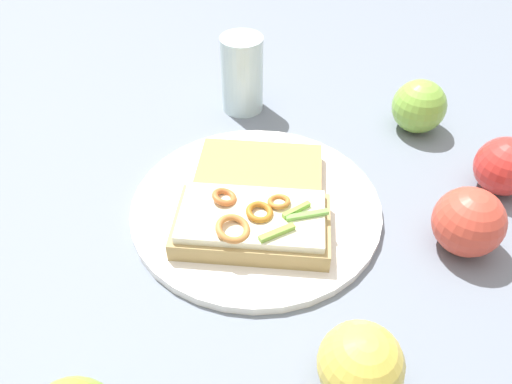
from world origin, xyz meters
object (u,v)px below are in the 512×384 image
Objects in this scene: bread_slice_side at (260,171)px; apple_3 at (360,364)px; plate at (256,207)px; apple_2 at (505,166)px; drinking_glass at (242,74)px; sandwich at (252,223)px; apple_4 at (419,106)px; apple_0 at (469,222)px.

apple_3 reaches higher than bread_slice_side.
plate is 0.05m from bread_slice_side.
apple_2 is 0.64× the size of drinking_glass.
plate is 4.12× the size of apple_2.
bread_slice_side is 0.30m from apple_3.
plate is at bearing 90.32° from bread_slice_side.
plate is 0.25m from apple_3.
apple_4 is (-0.19, -0.28, 0.01)m from sandwich.
plate is 1.96× the size of bread_slice_side.
apple_2 is at bearing 162.78° from drinking_glass.
plate is at bearing 48.82° from apple_4.
bread_slice_side is at bearing -90.02° from sandwich.
bread_slice_side is (0.01, -0.10, -0.01)m from sandwich.
drinking_glass is (0.32, -0.23, 0.02)m from apple_0.
apple_0 is 1.04× the size of apple_3.
apple_0 is (-0.26, 0.06, 0.02)m from bread_slice_side.
apple_3 is (-0.15, 0.26, 0.02)m from bread_slice_side.
sandwich is 1.61× the size of drinking_glass.
bread_slice_side is 0.32m from apple_2.
drinking_glass reaches higher than apple_3.
plate is 3.97× the size of apple_4.
bread_slice_side is 0.19m from drinking_glass.
apple_4 reaches higher than sandwich.
sandwich is 0.34m from apple_2.
plate is 0.25m from apple_0.
apple_3 reaches higher than sandwich.
sandwich reaches higher than bread_slice_side.
sandwich is 0.25m from apple_0.
apple_0 is 0.68× the size of drinking_glass.
apple_0 is at bearing -118.13° from apple_3.
bread_slice_side is at bearing 40.78° from apple_4.
bread_slice_side is 0.26m from apple_0.
plate is at bearing -1.50° from apple_0.
plate is 0.06m from sandwich.
apple_4 is (-0.20, -0.23, 0.03)m from plate.
apple_0 reaches higher than bread_slice_side.
apple_3 is at bearing 123.36° from sandwich.
apple_3 is 0.44m from apple_4.
apple_4 is at bearing -77.53° from apple_0.
apple_2 reaches higher than bread_slice_side.
apple_0 is 0.24m from apple_4.
apple_2 is (-0.05, -0.12, -0.00)m from apple_0.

